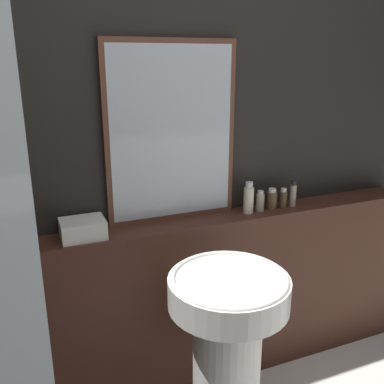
% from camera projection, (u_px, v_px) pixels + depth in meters
% --- Properties ---
extents(wall_back, '(8.00, 0.06, 2.50)m').
position_uv_depth(wall_back, '(192.00, 158.00, 2.19)').
color(wall_back, black).
rests_on(wall_back, ground_plane).
extents(vanity_counter, '(2.60, 0.19, 0.96)m').
position_uv_depth(vanity_counter, '(201.00, 302.00, 2.31)').
color(vanity_counter, '#422319').
rests_on(vanity_counter, ground_plane).
extents(pedestal_sink, '(0.50, 0.50, 0.91)m').
position_uv_depth(pedestal_sink, '(227.00, 351.00, 1.82)').
color(pedestal_sink, white).
rests_on(pedestal_sink, ground_plane).
extents(mirror, '(0.66, 0.03, 0.87)m').
position_uv_depth(mirror, '(172.00, 134.00, 2.05)').
color(mirror, '#563323').
rests_on(mirror, vanity_counter).
extents(towel_stack, '(0.20, 0.16, 0.09)m').
position_uv_depth(towel_stack, '(83.00, 229.00, 1.94)').
color(towel_stack, silver).
rests_on(towel_stack, vanity_counter).
extents(shampoo_bottle, '(0.05, 0.05, 0.17)m').
position_uv_depth(shampoo_bottle, '(249.00, 199.00, 2.24)').
color(shampoo_bottle, beige).
rests_on(shampoo_bottle, vanity_counter).
extents(conditioner_bottle, '(0.04, 0.04, 0.11)m').
position_uv_depth(conditioner_bottle, '(260.00, 202.00, 2.27)').
color(conditioner_bottle, gray).
rests_on(conditioner_bottle, vanity_counter).
extents(lotion_bottle, '(0.06, 0.06, 0.12)m').
position_uv_depth(lotion_bottle, '(272.00, 200.00, 2.30)').
color(lotion_bottle, '#4C3823').
rests_on(lotion_bottle, vanity_counter).
extents(body_wash_bottle, '(0.04, 0.04, 0.11)m').
position_uv_depth(body_wash_bottle, '(283.00, 199.00, 2.32)').
color(body_wash_bottle, '#4C3823').
rests_on(body_wash_bottle, vanity_counter).
extents(hand_soap_bottle, '(0.04, 0.04, 0.15)m').
position_uv_depth(hand_soap_bottle, '(293.00, 194.00, 2.34)').
color(hand_soap_bottle, gray).
rests_on(hand_soap_bottle, vanity_counter).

